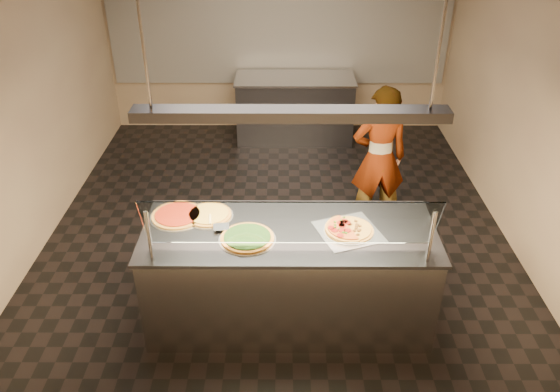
{
  "coord_description": "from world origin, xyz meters",
  "views": [
    {
      "loc": [
        0.05,
        -4.95,
        3.46
      ],
      "look_at": [
        0.03,
        -0.88,
        1.02
      ],
      "focal_mm": 35.0,
      "sensor_mm": 36.0,
      "label": 1
    }
  ],
  "objects_px": {
    "pizza_spinach": "(247,238)",
    "prep_table": "(295,108)",
    "pizza_tomato": "(178,215)",
    "heat_lamp_housing": "(291,114)",
    "half_pizza_sausage": "(360,229)",
    "pizza_cheese": "(209,214)",
    "pizza_spatula": "(215,222)",
    "half_pizza_pepperoni": "(337,228)",
    "serving_counter": "(289,275)",
    "worker": "(379,158)",
    "sneeze_guard": "(290,224)",
    "perforated_tray": "(349,231)"
  },
  "relations": [
    {
      "from": "pizza_cheese",
      "to": "prep_table",
      "type": "relative_size",
      "value": 0.24
    },
    {
      "from": "worker",
      "to": "perforated_tray",
      "type": "bearing_deg",
      "value": 67.77
    },
    {
      "from": "serving_counter",
      "to": "sneeze_guard",
      "type": "xyz_separation_m",
      "value": [
        0.0,
        -0.34,
        0.76
      ]
    },
    {
      "from": "worker",
      "to": "prep_table",
      "type": "bearing_deg",
      "value": -74.11
    },
    {
      "from": "worker",
      "to": "sneeze_guard",
      "type": "bearing_deg",
      "value": 57.96
    },
    {
      "from": "pizza_spatula",
      "to": "heat_lamp_housing",
      "type": "xyz_separation_m",
      "value": [
        0.62,
        -0.08,
        0.99
      ]
    },
    {
      "from": "sneeze_guard",
      "to": "half_pizza_sausage",
      "type": "bearing_deg",
      "value": 29.91
    },
    {
      "from": "sneeze_guard",
      "to": "half_pizza_pepperoni",
      "type": "xyz_separation_m",
      "value": [
        0.39,
        0.33,
        -0.26
      ]
    },
    {
      "from": "pizza_cheese",
      "to": "pizza_spatula",
      "type": "height_order",
      "value": "pizza_spatula"
    },
    {
      "from": "pizza_cheese",
      "to": "heat_lamp_housing",
      "type": "relative_size",
      "value": 0.18
    },
    {
      "from": "sneeze_guard",
      "to": "pizza_spatula",
      "type": "height_order",
      "value": "sneeze_guard"
    },
    {
      "from": "half_pizza_sausage",
      "to": "pizza_spinach",
      "type": "relative_size",
      "value": 0.94
    },
    {
      "from": "serving_counter",
      "to": "prep_table",
      "type": "distance_m",
      "value": 3.83
    },
    {
      "from": "serving_counter",
      "to": "prep_table",
      "type": "height_order",
      "value": "same"
    },
    {
      "from": "worker",
      "to": "heat_lamp_housing",
      "type": "height_order",
      "value": "heat_lamp_housing"
    },
    {
      "from": "prep_table",
      "to": "worker",
      "type": "xyz_separation_m",
      "value": [
        0.85,
        -2.29,
        0.34
      ]
    },
    {
      "from": "half_pizza_sausage",
      "to": "pizza_tomato",
      "type": "height_order",
      "value": "half_pizza_sausage"
    },
    {
      "from": "sneeze_guard",
      "to": "pizza_spinach",
      "type": "height_order",
      "value": "sneeze_guard"
    },
    {
      "from": "serving_counter",
      "to": "prep_table",
      "type": "relative_size",
      "value": 1.42
    },
    {
      "from": "pizza_spatula",
      "to": "pizza_tomato",
      "type": "bearing_deg",
      "value": 158.17
    },
    {
      "from": "pizza_spatula",
      "to": "prep_table",
      "type": "relative_size",
      "value": 0.14
    },
    {
      "from": "sneeze_guard",
      "to": "worker",
      "type": "xyz_separation_m",
      "value": [
        0.98,
        1.88,
        -0.41
      ]
    },
    {
      "from": "serving_counter",
      "to": "pizza_spinach",
      "type": "relative_size",
      "value": 5.25
    },
    {
      "from": "prep_table",
      "to": "heat_lamp_housing",
      "type": "bearing_deg",
      "value": -91.83
    },
    {
      "from": "pizza_tomato",
      "to": "heat_lamp_housing",
      "type": "xyz_separation_m",
      "value": [
        0.95,
        -0.21,
        1.01
      ]
    },
    {
      "from": "perforated_tray",
      "to": "half_pizza_pepperoni",
      "type": "xyz_separation_m",
      "value": [
        -0.09,
        -0.0,
        0.03
      ]
    },
    {
      "from": "serving_counter",
      "to": "half_pizza_pepperoni",
      "type": "relative_size",
      "value": 5.57
    },
    {
      "from": "serving_counter",
      "to": "pizza_spinach",
      "type": "bearing_deg",
      "value": -159.75
    },
    {
      "from": "pizza_spinach",
      "to": "prep_table",
      "type": "bearing_deg",
      "value": 83.39
    },
    {
      "from": "perforated_tray",
      "to": "pizza_cheese",
      "type": "height_order",
      "value": "pizza_cheese"
    },
    {
      "from": "half_pizza_sausage",
      "to": "pizza_spatula",
      "type": "xyz_separation_m",
      "value": [
        -1.19,
        0.09,
        0.0
      ]
    },
    {
      "from": "half_pizza_pepperoni",
      "to": "half_pizza_sausage",
      "type": "relative_size",
      "value": 1.0
    },
    {
      "from": "sneeze_guard",
      "to": "worker",
      "type": "relative_size",
      "value": 1.34
    },
    {
      "from": "half_pizza_sausage",
      "to": "pizza_spatula",
      "type": "height_order",
      "value": "half_pizza_sausage"
    },
    {
      "from": "half_pizza_pepperoni",
      "to": "pizza_cheese",
      "type": "distance_m",
      "value": 1.1
    },
    {
      "from": "half_pizza_pepperoni",
      "to": "worker",
      "type": "height_order",
      "value": "worker"
    },
    {
      "from": "serving_counter",
      "to": "pizza_cheese",
      "type": "relative_size",
      "value": 5.84
    },
    {
      "from": "half_pizza_sausage",
      "to": "pizza_spinach",
      "type": "bearing_deg",
      "value": -172.98
    },
    {
      "from": "pizza_tomato",
      "to": "half_pizza_sausage",
      "type": "bearing_deg",
      "value": -8.34
    },
    {
      "from": "serving_counter",
      "to": "worker",
      "type": "xyz_separation_m",
      "value": [
        0.98,
        1.53,
        0.35
      ]
    },
    {
      "from": "serving_counter",
      "to": "pizza_spinach",
      "type": "xyz_separation_m",
      "value": [
        -0.34,
        -0.12,
        0.48
      ]
    },
    {
      "from": "sneeze_guard",
      "to": "perforated_tray",
      "type": "xyz_separation_m",
      "value": [
        0.48,
        0.33,
        -0.29
      ]
    },
    {
      "from": "serving_counter",
      "to": "worker",
      "type": "distance_m",
      "value": 1.85
    },
    {
      "from": "pizza_cheese",
      "to": "worker",
      "type": "distance_m",
      "value": 2.12
    },
    {
      "from": "half_pizza_pepperoni",
      "to": "prep_table",
      "type": "bearing_deg",
      "value": 94.01
    },
    {
      "from": "sneeze_guard",
      "to": "pizza_spatula",
      "type": "bearing_deg",
      "value": 145.57
    },
    {
      "from": "pizza_tomato",
      "to": "half_pizza_pepperoni",
      "type": "bearing_deg",
      "value": -9.5
    },
    {
      "from": "perforated_tray",
      "to": "pizza_cheese",
      "type": "relative_size",
      "value": 1.46
    },
    {
      "from": "pizza_cheese",
      "to": "heat_lamp_housing",
      "type": "xyz_separation_m",
      "value": [
        0.68,
        -0.22,
        1.01
      ]
    },
    {
      "from": "heat_lamp_housing",
      "to": "prep_table",
      "type": "bearing_deg",
      "value": 88.17
    }
  ]
}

